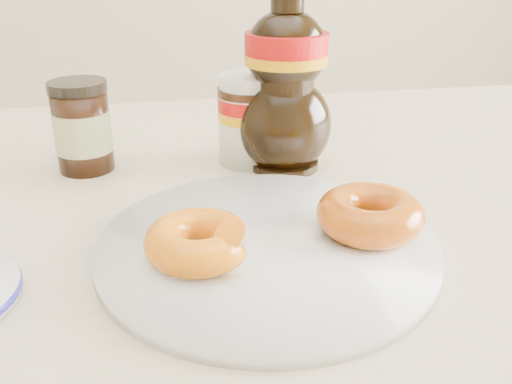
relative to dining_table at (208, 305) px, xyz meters
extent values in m
cube|color=beige|center=(0.00, 0.00, 0.06)|extent=(1.40, 0.90, 0.04)
cylinder|color=#C6B28C|center=(0.62, 0.37, -0.31)|extent=(0.06, 0.06, 0.71)
cylinder|color=white|center=(0.05, -0.05, 0.09)|extent=(0.28, 0.28, 0.01)
torus|color=white|center=(0.05, -0.05, 0.09)|extent=(0.28, 0.28, 0.01)
torus|color=#C67C0B|center=(-0.01, -0.07, 0.11)|extent=(0.11, 0.11, 0.03)
torus|color=#943509|center=(0.14, -0.06, 0.11)|extent=(0.12, 0.12, 0.03)
cylinder|color=white|center=(0.07, 0.16, 0.13)|extent=(0.07, 0.07, 0.09)
cylinder|color=#8C0705|center=(0.07, 0.16, 0.15)|extent=(0.07, 0.07, 0.02)
cylinder|color=#D89905|center=(0.07, 0.16, 0.14)|extent=(0.07, 0.07, 0.01)
cylinder|color=black|center=(0.07, 0.16, 0.17)|extent=(0.07, 0.07, 0.01)
cylinder|color=white|center=(0.07, 0.16, 0.18)|extent=(0.07, 0.07, 0.02)
cylinder|color=black|center=(-0.12, 0.17, 0.13)|extent=(0.06, 0.06, 0.09)
cylinder|color=beige|center=(-0.12, 0.17, 0.13)|extent=(0.06, 0.06, 0.05)
cylinder|color=black|center=(-0.12, 0.17, 0.18)|extent=(0.06, 0.06, 0.01)
camera|label=1|loc=(-0.04, -0.46, 0.33)|focal=40.00mm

